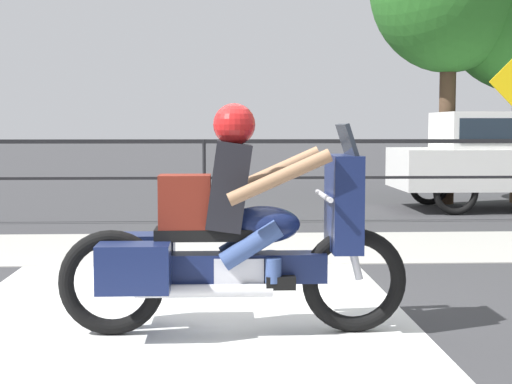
{
  "coord_description": "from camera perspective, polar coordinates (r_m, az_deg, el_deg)",
  "views": [
    {
      "loc": [
        0.24,
        -5.86,
        1.45
      ],
      "look_at": [
        0.51,
        0.06,
        0.95
      ],
      "focal_mm": 55.0,
      "sensor_mm": 36.0,
      "label": 1
    }
  ],
  "objects": [
    {
      "name": "crosswalk_band",
      "position": [
        5.85,
        -5.6,
        -9.49
      ],
      "size": [
        3.47,
        6.0,
        0.01
      ],
      "primitive_type": "cube",
      "color": "silver",
      "rests_on": "ground"
    },
    {
      "name": "fence_railing",
      "position": [
        11.45,
        -3.8,
        2.5
      ],
      "size": [
        36.0,
        0.05,
        1.25
      ],
      "color": "black",
      "rests_on": "ground"
    },
    {
      "name": "motorcycle",
      "position": [
        5.43,
        -1.64,
        -3.14
      ],
      "size": [
        2.42,
        0.76,
        1.6
      ],
      "rotation": [
        0.0,
        0.0,
        0.06
      ],
      "color": "black",
      "rests_on": "ground"
    },
    {
      "name": "sidewalk_band",
      "position": [
        9.37,
        -4.04,
        -4.04
      ],
      "size": [
        44.0,
        2.4,
        0.01
      ],
      "primitive_type": "cube",
      "color": "#A8A59E",
      "rests_on": "ground"
    },
    {
      "name": "parked_car",
      "position": [
        14.25,
        18.05,
        2.64
      ],
      "size": [
        4.18,
        1.79,
        1.68
      ],
      "rotation": [
        0.0,
        0.0,
        0.07
      ],
      "color": "silver",
      "rests_on": "ground"
    },
    {
      "name": "ground_plane",
      "position": [
        6.04,
        -4.85,
        -9.06
      ],
      "size": [
        120.0,
        120.0,
        0.0
      ],
      "primitive_type": "plane",
      "color": "#38383A"
    }
  ]
}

